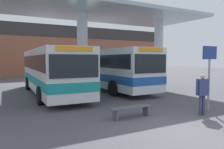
# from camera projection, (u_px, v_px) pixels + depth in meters

# --- Properties ---
(ground_plane) EXTENTS (100.00, 100.00, 0.00)m
(ground_plane) POSITION_uv_depth(u_px,v_px,m) (189.00, 134.00, 7.10)
(ground_plane) COLOR #4C4C51
(townhouse_backdrop) EXTENTS (40.00, 0.58, 7.22)m
(townhouse_backdrop) POSITION_uv_depth(u_px,v_px,m) (38.00, 46.00, 29.79)
(townhouse_backdrop) COLOR brown
(townhouse_backdrop) RESTS_ON ground_plane
(station_canopy) EXTENTS (18.75, 6.70, 5.89)m
(station_canopy) POSITION_uv_depth(u_px,v_px,m) (82.00, 20.00, 15.10)
(station_canopy) COLOR silver
(station_canopy) RESTS_ON ground_plane
(transit_bus_left_bay) EXTENTS (3.10, 11.14, 3.05)m
(transit_bus_left_bay) POSITION_uv_depth(u_px,v_px,m) (51.00, 69.00, 15.02)
(transit_bus_left_bay) COLOR silver
(transit_bus_left_bay) RESTS_ON ground_plane
(transit_bus_center_bay) EXTENTS (2.97, 11.56, 3.12)m
(transit_bus_center_bay) POSITION_uv_depth(u_px,v_px,m) (105.00, 67.00, 17.76)
(transit_bus_center_bay) COLOR silver
(transit_bus_center_bay) RESTS_ON ground_plane
(waiting_bench_near_pillar) EXTENTS (1.88, 0.44, 0.46)m
(waiting_bench_near_pillar) POSITION_uv_depth(u_px,v_px,m) (131.00, 109.00, 9.02)
(waiting_bench_near_pillar) COLOR #4C5156
(waiting_bench_near_pillar) RESTS_ON ground_plane
(info_sign_platform) EXTENTS (0.90, 0.09, 3.01)m
(info_sign_platform) POSITION_uv_depth(u_px,v_px,m) (209.00, 65.00, 10.05)
(info_sign_platform) COLOR gray
(info_sign_platform) RESTS_ON ground_plane
(pedestrian_waiting) EXTENTS (0.66, 0.34, 1.78)m
(pedestrian_waiting) POSITION_uv_depth(u_px,v_px,m) (202.00, 90.00, 9.36)
(pedestrian_waiting) COLOR #333856
(pedestrian_waiting) RESTS_ON ground_plane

